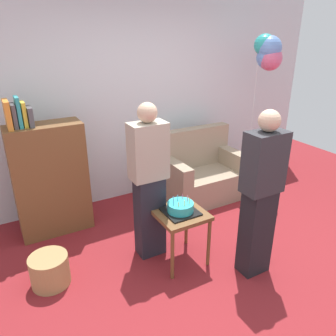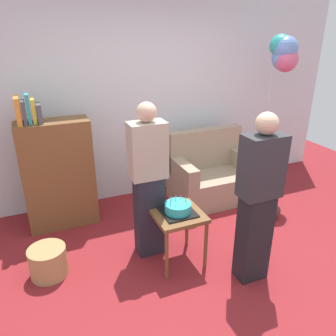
# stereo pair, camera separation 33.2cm
# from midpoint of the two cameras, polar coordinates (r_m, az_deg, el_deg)

# --- Properties ---
(ground_plane) EXTENTS (8.00, 8.00, 0.00)m
(ground_plane) POSITION_cam_midpoint_polar(r_m,az_deg,el_deg) (3.50, 6.17, -17.12)
(ground_plane) COLOR maroon
(wall_back) EXTENTS (6.00, 0.10, 2.70)m
(wall_back) POSITION_cam_midpoint_polar(r_m,az_deg,el_deg) (4.59, -8.21, 11.44)
(wall_back) COLOR silver
(wall_back) RESTS_ON ground_plane
(couch) EXTENTS (1.10, 0.70, 0.96)m
(couch) POSITION_cam_midpoint_polar(r_m,az_deg,el_deg) (4.69, 3.71, -1.10)
(couch) COLOR gray
(couch) RESTS_ON ground_plane
(bookshelf) EXTENTS (0.80, 0.36, 1.61)m
(bookshelf) POSITION_cam_midpoint_polar(r_m,az_deg,el_deg) (4.05, -21.87, -1.68)
(bookshelf) COLOR brown
(bookshelf) RESTS_ON ground_plane
(side_table) EXTENTS (0.48, 0.48, 0.57)m
(side_table) POSITION_cam_midpoint_polar(r_m,az_deg,el_deg) (3.34, -0.76, -8.94)
(side_table) COLOR brown
(side_table) RESTS_ON ground_plane
(birthday_cake) EXTENTS (0.32, 0.32, 0.17)m
(birthday_cake) POSITION_cam_midpoint_polar(r_m,az_deg,el_deg) (3.27, -0.77, -6.93)
(birthday_cake) COLOR black
(birthday_cake) RESTS_ON side_table
(person_blowing_candles) EXTENTS (0.36, 0.22, 1.63)m
(person_blowing_candles) POSITION_cam_midpoint_polar(r_m,az_deg,el_deg) (3.31, -6.17, -2.52)
(person_blowing_candles) COLOR #23232D
(person_blowing_candles) RESTS_ON ground_plane
(person_holding_cake) EXTENTS (0.36, 0.22, 1.63)m
(person_holding_cake) POSITION_cam_midpoint_polar(r_m,az_deg,el_deg) (3.11, 12.65, -4.74)
(person_holding_cake) COLOR black
(person_holding_cake) RESTS_ON ground_plane
(wicker_basket) EXTENTS (0.36, 0.36, 0.30)m
(wicker_basket) POSITION_cam_midpoint_polar(r_m,az_deg,el_deg) (3.49, -22.36, -16.01)
(wicker_basket) COLOR #A88451
(wicker_basket) RESTS_ON ground_plane
(handbag) EXTENTS (0.28, 0.14, 0.20)m
(handbag) POSITION_cam_midpoint_polar(r_m,az_deg,el_deg) (4.46, 13.91, -6.55)
(handbag) COLOR #473328
(handbag) RESTS_ON ground_plane
(balloon_bunch) EXTENTS (0.34, 0.37, 2.18)m
(balloon_bunch) POSITION_cam_midpoint_polar(r_m,az_deg,el_deg) (4.74, 14.87, 18.59)
(balloon_bunch) COLOR silver
(balloon_bunch) RESTS_ON ground_plane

